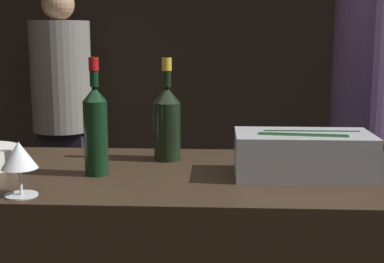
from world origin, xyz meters
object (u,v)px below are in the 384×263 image
champagne_bottle (167,120)px  person_in_hoodie (62,106)px  wine_glass (19,157)px  ice_bin_with_bottles (304,152)px  person_blond_tee (362,105)px  red_wine_bottle_burgundy (96,127)px

champagne_bottle → person_in_hoodie: (-0.87, 1.72, -0.19)m
wine_glass → person_in_hoodie: bearing=103.8°
ice_bin_with_bottles → wine_glass: (-0.76, -0.24, 0.03)m
champagne_bottle → person_in_hoodie: size_ratio=0.20×
champagne_bottle → person_blond_tee: person_blond_tee is taller
red_wine_bottle_burgundy → champagne_bottle: (0.19, 0.20, -0.01)m
champagne_bottle → person_blond_tee: 1.44m
red_wine_bottle_burgundy → person_in_hoodie: person_in_hoodie is taller
ice_bin_with_bottles → red_wine_bottle_burgundy: bearing=-178.7°
red_wine_bottle_burgundy → wine_glass: bearing=-123.5°
wine_glass → red_wine_bottle_burgundy: red_wine_bottle_burgundy is taller
person_blond_tee → ice_bin_with_bottles: bearing=-155.8°
person_blond_tee → person_in_hoodie: bearing=116.4°
wine_glass → person_blond_tee: size_ratio=0.08×
champagne_bottle → person_blond_tee: (0.92, 1.10, -0.09)m
ice_bin_with_bottles → wine_glass: size_ratio=2.77×
ice_bin_with_bottles → red_wine_bottle_burgundy: red_wine_bottle_burgundy is taller
person_in_hoodie → person_blond_tee: 1.90m
red_wine_bottle_burgundy → champagne_bottle: bearing=46.3°
champagne_bottle → ice_bin_with_bottles: bearing=-24.0°
ice_bin_with_bottles → person_in_hoodie: person_in_hoodie is taller
wine_glass → person_blond_tee: person_blond_tee is taller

